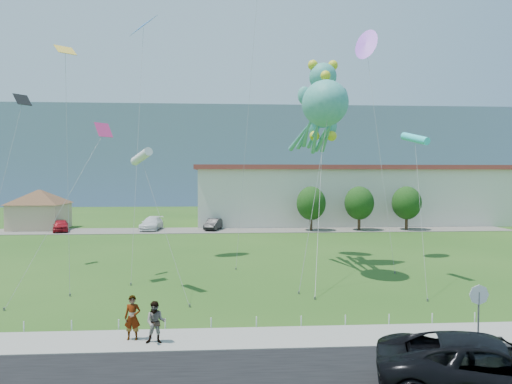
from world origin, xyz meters
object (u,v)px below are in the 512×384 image
(warehouse, at_px, (406,194))
(pedestrian_right, at_px, (156,322))
(parked_car_white, at_px, (152,224))
(teddy_bear_kite, at_px, (323,98))
(stop_sign, at_px, (479,301))
(parked_car_red, at_px, (61,225))
(suv, at_px, (492,370))
(pedestrian_left, at_px, (133,318))
(parked_car_black, at_px, (213,224))
(octopus_kite, at_px, (322,116))
(pavilion, at_px, (40,205))

(warehouse, distance_m, pedestrian_right, 55.51)
(warehouse, bearing_deg, parked_car_white, -167.17)
(teddy_bear_kite, bearing_deg, parked_car_white, 125.41)
(warehouse, bearing_deg, stop_sign, -108.90)
(warehouse, height_order, parked_car_red, warehouse)
(warehouse, distance_m, stop_sign, 51.00)
(suv, relative_size, parked_car_red, 1.56)
(pedestrian_left, relative_size, parked_car_black, 0.43)
(parked_car_white, height_order, parked_car_black, parked_car_white)
(pedestrian_right, xyz_separation_m, parked_car_red, (-17.16, 37.98, -0.15))
(octopus_kite, relative_size, teddy_bear_kite, 0.84)
(octopus_kite, xyz_separation_m, teddy_bear_kite, (0.78, 3.30, 1.72))
(octopus_kite, distance_m, teddy_bear_kite, 3.80)
(stop_sign, relative_size, octopus_kite, 0.19)
(pavilion, bearing_deg, pedestrian_left, -63.96)
(pavilion, distance_m, pedestrian_right, 46.19)
(parked_car_black, bearing_deg, stop_sign, -59.93)
(suv, bearing_deg, parked_car_black, 30.78)
(stop_sign, relative_size, pedestrian_right, 1.50)
(parked_car_red, bearing_deg, parked_car_black, -15.75)
(pedestrian_left, xyz_separation_m, parked_car_black, (2.14, 38.18, -0.25))
(parked_car_red, bearing_deg, pavilion, 121.80)
(stop_sign, xyz_separation_m, suv, (-1.98, -4.23, -0.89))
(suv, height_order, parked_car_black, suv)
(octopus_kite, bearing_deg, warehouse, 60.13)
(parked_car_red, xyz_separation_m, teddy_bear_kite, (27.14, -22.18, 11.74))
(suv, distance_m, pedestrian_left, 12.97)
(stop_sign, xyz_separation_m, teddy_bear_kite, (-2.63, 16.85, 10.66))
(pavilion, bearing_deg, teddy_bear_kite, -39.40)
(warehouse, distance_m, parked_car_black, 29.44)
(pavilion, xyz_separation_m, parked_car_black, (22.02, -2.52, -2.28))
(parked_car_red, height_order, parked_car_white, parked_car_white)
(pavilion, relative_size, octopus_kite, 0.71)
(suv, distance_m, teddy_bear_kite, 24.04)
(suv, xyz_separation_m, pedestrian_left, (-11.64, 5.74, 0.01))
(suv, xyz_separation_m, pedestrian_right, (-10.64, 5.28, -0.05))
(pavilion, relative_size, stop_sign, 3.68)
(stop_sign, relative_size, parked_car_red, 0.59)
(suv, distance_m, parked_car_black, 44.93)
(pavilion, relative_size, pedestrian_right, 5.52)
(warehouse, height_order, pedestrian_left, warehouse)
(warehouse, xyz_separation_m, parked_car_white, (-35.65, -8.12, -3.30))
(stop_sign, xyz_separation_m, octopus_kite, (-3.41, 13.55, 8.94))
(suv, xyz_separation_m, teddy_bear_kite, (-0.65, 21.08, 11.55))
(octopus_kite, bearing_deg, parked_car_red, 135.97)
(parked_car_red, xyz_separation_m, octopus_kite, (26.37, -25.49, 10.02))
(parked_car_white, height_order, teddy_bear_kite, teddy_bear_kite)
(parked_car_red, relative_size, parked_car_white, 0.80)
(suv, xyz_separation_m, parked_car_black, (-9.50, 43.92, -0.24))
(teddy_bear_kite, bearing_deg, pedestrian_right, -122.30)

